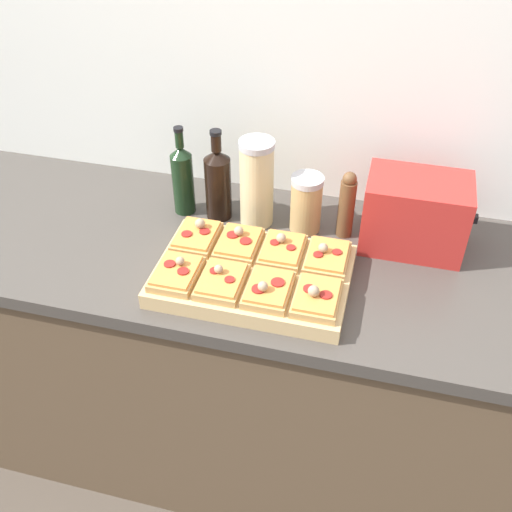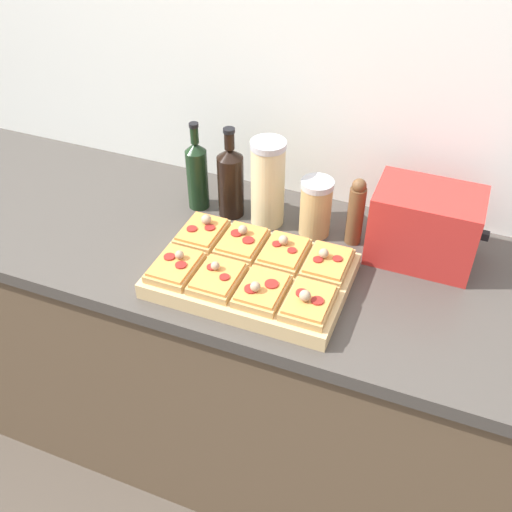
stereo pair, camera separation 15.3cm
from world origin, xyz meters
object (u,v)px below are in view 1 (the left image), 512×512
Objects in this scene: cutting_board at (253,276)px; grain_jar_short at (306,203)px; wine_bottle at (218,183)px; grain_jar_tall at (257,183)px; pepper_mill at (347,205)px; toaster_oven at (415,214)px; olive_oil_bottle at (183,178)px.

grain_jar_short reaches higher than cutting_board.
wine_bottle is 1.06× the size of grain_jar_tall.
pepper_mill is 0.18m from toaster_oven.
grain_jar_tall is at bearing -180.00° from pepper_mill.
grain_jar_tall reaches higher than cutting_board.
pepper_mill is (0.20, 0.26, 0.08)m from cutting_board.
grain_jar_short is at bearing -0.00° from olive_oil_bottle.
pepper_mill is at bearing 0.00° from wine_bottle.
wine_bottle is 0.37m from pepper_mill.
pepper_mill is at bearing 0.00° from olive_oil_bottle.
grain_jar_short is at bearing 0.00° from wine_bottle.
olive_oil_bottle is 0.36m from grain_jar_short.
olive_oil_bottle is 0.22m from grain_jar_tall.
pepper_mill is at bearing 53.26° from cutting_board.
cutting_board is 1.88× the size of grain_jar_tall.
cutting_board is 2.87× the size of grain_jar_short.
cutting_board is at bearing -77.64° from grain_jar_tall.
pepper_mill is at bearing 179.74° from toaster_oven.
olive_oil_bottle is 1.60× the size of grain_jar_short.
wine_bottle is 0.12m from grain_jar_tall.
grain_jar_tall is (0.11, 0.00, 0.02)m from wine_bottle.
grain_jar_tall is 0.44m from toaster_oven.
olive_oil_bottle is at bearing -180.00° from pepper_mill.
olive_oil_bottle reaches higher than pepper_mill.
grain_jar_short is at bearing 0.00° from grain_jar_tall.
pepper_mill is at bearing 0.00° from grain_jar_short.
toaster_oven is (0.30, -0.00, 0.02)m from grain_jar_short.
wine_bottle reaches higher than grain_jar_tall.
toaster_oven reaches higher than cutting_board.
pepper_mill is (0.37, 0.00, -0.01)m from wine_bottle.
wine_bottle is 0.26m from grain_jar_short.
wine_bottle is at bearing -0.00° from olive_oil_bottle.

